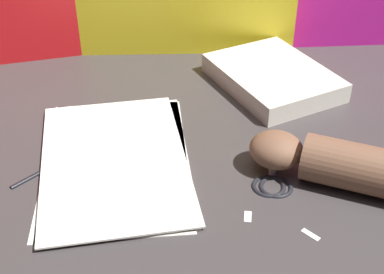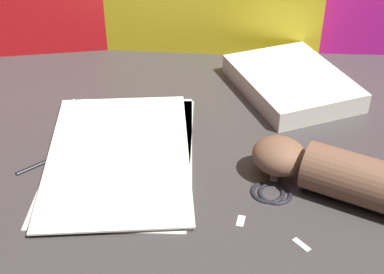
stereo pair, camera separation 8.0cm
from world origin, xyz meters
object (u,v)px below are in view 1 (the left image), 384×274
(paper_stack, at_px, (116,159))
(book_closed, at_px, (273,77))
(scissors, at_px, (272,174))
(hand_forearm, at_px, (356,167))

(paper_stack, xyz_separation_m, book_closed, (0.31, 0.21, 0.01))
(paper_stack, distance_m, scissors, 0.25)
(hand_forearm, bearing_deg, scissors, 162.39)
(paper_stack, bearing_deg, scissors, -15.79)
(book_closed, bearing_deg, hand_forearm, -81.93)
(book_closed, height_order, hand_forearm, hand_forearm)
(paper_stack, xyz_separation_m, scissors, (0.24, -0.07, -0.00))
(hand_forearm, bearing_deg, book_closed, 98.07)
(scissors, distance_m, hand_forearm, 0.12)
(scissors, bearing_deg, paper_stack, 164.21)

